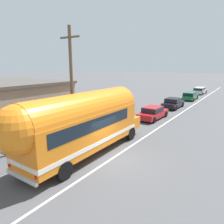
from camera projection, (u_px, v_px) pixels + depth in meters
name	position (u px, v px, depth m)	size (l,w,h in m)	color
ground_plane	(112.00, 159.00, 13.11)	(300.00, 300.00, 0.00)	#4C4C4F
lane_markings	(158.00, 117.00, 23.75)	(3.81, 80.00, 0.01)	silver
utility_pole	(72.00, 84.00, 15.22)	(1.80, 0.24, 8.50)	brown
painted_bus	(80.00, 122.00, 12.93)	(2.62, 11.62, 4.12)	orange
car_lead	(153.00, 112.00, 22.65)	(2.05, 4.67, 1.37)	#A5191E
car_second	(173.00, 103.00, 28.49)	(2.03, 4.53, 1.37)	black
car_third	(190.00, 95.00, 35.03)	(2.01, 4.60, 1.37)	#196633
car_fourth	(200.00, 90.00, 42.32)	(2.02, 4.79, 1.37)	silver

